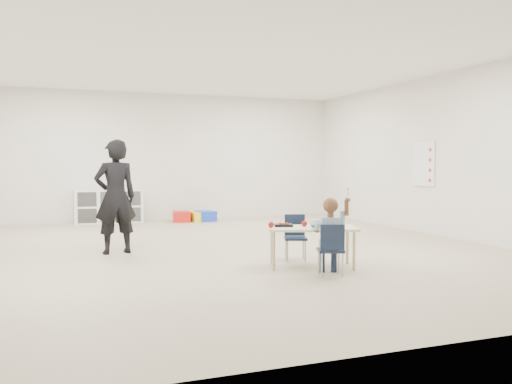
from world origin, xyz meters
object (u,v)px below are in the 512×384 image
object	(u,v)px
chair_near	(331,249)
child	(331,234)
adult	(115,197)
cubby_shelf	(109,206)
table	(312,247)

from	to	relation	value
chair_near	child	world-z (taller)	child
child	adult	distance (m)	3.18
chair_near	child	distance (m)	0.17
chair_near	adult	bearing A→B (deg)	150.81
child	cubby_shelf	world-z (taller)	child
cubby_shelf	adult	xyz separation A→B (m)	(-0.28, -4.07, 0.44)
adult	cubby_shelf	bearing A→B (deg)	-102.23
table	child	size ratio (longest dim) A/B	1.28
child	adult	world-z (taller)	adult
child	chair_near	bearing A→B (deg)	0.00
table	child	distance (m)	0.55
table	adult	xyz separation A→B (m)	(-2.12, 1.85, 0.54)
table	chair_near	distance (m)	0.51
child	adult	bearing A→B (deg)	150.81
table	child	world-z (taller)	child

